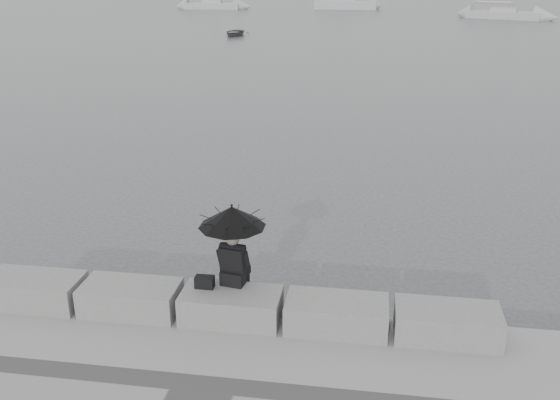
% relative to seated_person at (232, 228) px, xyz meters
% --- Properties ---
extents(ground, '(360.00, 360.00, 0.00)m').
position_rel_seated_person_xyz_m(ground, '(0.02, 0.13, -1.99)').
color(ground, '#414346').
rests_on(ground, ground).
extents(stone_block_far_left, '(1.60, 0.80, 0.50)m').
position_rel_seated_person_xyz_m(stone_block_far_left, '(-3.38, -0.32, -1.24)').
color(stone_block_far_left, slate).
rests_on(stone_block_far_left, promenade).
extents(stone_block_left, '(1.60, 0.80, 0.50)m').
position_rel_seated_person_xyz_m(stone_block_left, '(-1.68, -0.32, -1.24)').
color(stone_block_left, slate).
rests_on(stone_block_left, promenade).
extents(stone_block_centre, '(1.60, 0.80, 0.50)m').
position_rel_seated_person_xyz_m(stone_block_centre, '(0.02, -0.32, -1.24)').
color(stone_block_centre, slate).
rests_on(stone_block_centre, promenade).
extents(stone_block_right, '(1.60, 0.80, 0.50)m').
position_rel_seated_person_xyz_m(stone_block_right, '(1.72, -0.32, -1.24)').
color(stone_block_right, slate).
rests_on(stone_block_right, promenade).
extents(stone_block_far_right, '(1.60, 0.80, 0.50)m').
position_rel_seated_person_xyz_m(stone_block_far_right, '(3.42, -0.32, -1.24)').
color(stone_block_far_right, slate).
rests_on(stone_block_far_right, promenade).
extents(seated_person, '(1.09, 1.09, 1.39)m').
position_rel_seated_person_xyz_m(seated_person, '(0.00, 0.00, 0.00)').
color(seated_person, black).
rests_on(seated_person, stone_block_centre).
extents(bag, '(0.30, 0.17, 0.20)m').
position_rel_seated_person_xyz_m(bag, '(-0.43, -0.22, -0.89)').
color(bag, black).
rests_on(bag, stone_block_centre).
extents(sailboat_left, '(7.54, 2.66, 12.90)m').
position_rel_seated_person_xyz_m(sailboat_left, '(-20.30, 76.84, -1.46)').
color(sailboat_left, '#B8B8BA').
rests_on(sailboat_left, ground).
extents(sailboat_right, '(8.31, 5.48, 12.90)m').
position_rel_seated_person_xyz_m(sailboat_right, '(15.92, 66.58, -1.47)').
color(sailboat_right, '#B8B8BA').
rests_on(sailboat_right, ground).
extents(motor_cruiser, '(8.35, 2.97, 4.50)m').
position_rel_seated_person_xyz_m(motor_cruiser, '(-2.49, 79.35, -1.09)').
color(motor_cruiser, '#B8B8BA').
rests_on(motor_cruiser, ground).
extents(dinghy, '(3.27, 1.68, 0.53)m').
position_rel_seated_person_xyz_m(dinghy, '(-10.14, 45.22, -1.72)').
color(dinghy, slate).
rests_on(dinghy, ground).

